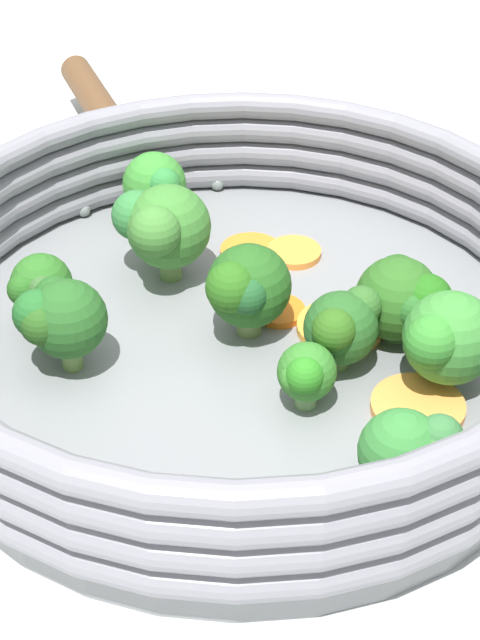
{
  "coord_description": "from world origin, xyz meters",
  "views": [
    {
      "loc": [
        -0.24,
        -0.37,
        0.37
      ],
      "look_at": [
        0.0,
        0.0,
        0.03
      ],
      "focal_mm": 60.0,
      "sensor_mm": 36.0,
      "label": 1
    }
  ],
  "objects_px": {
    "skillet": "(240,355)",
    "carrot_slice_4": "(251,251)",
    "carrot_slice_5": "(418,407)",
    "broccoli_floret_0": "(403,298)",
    "carrot_slice_6": "(182,527)",
    "broccoli_floret_2": "(451,339)",
    "carrot_slice_2": "(279,311)",
    "carrot_slice_3": "(340,327)",
    "broccoli_floret_3": "(413,449)",
    "carrot_slice_1": "(294,252)",
    "broccoli_floret_8": "(59,317)",
    "broccoli_floret_7": "(307,373)",
    "broccoli_floret_1": "(155,183)",
    "broccoli_floret_5": "(246,288)",
    "mushroom_piece_0": "(174,233)",
    "broccoli_floret_4": "(157,228)",
    "carrot_slice_0": "(355,315)",
    "broccoli_floret_9": "(342,327)",
    "broccoli_floret_6": "(40,288)"
  },
  "relations": [
    {
      "from": "broccoli_floret_0",
      "to": "carrot_slice_2",
      "type": "bearing_deg",
      "value": 128.97
    },
    {
      "from": "carrot_slice_1",
      "to": "mushroom_piece_0",
      "type": "bearing_deg",
      "value": 136.3
    },
    {
      "from": "broccoli_floret_7",
      "to": "broccoli_floret_4",
      "type": "bearing_deg",
      "value": 92.8
    },
    {
      "from": "carrot_slice_5",
      "to": "broccoli_floret_0",
      "type": "height_order",
      "value": "broccoli_floret_0"
    },
    {
      "from": "carrot_slice_1",
      "to": "broccoli_floret_6",
      "type": "distance_m",
      "value": 0.16
    },
    {
      "from": "carrot_slice_3",
      "to": "broccoli_floret_7",
      "type": "bearing_deg",
      "value": -142.14
    },
    {
      "from": "broccoli_floret_3",
      "to": "broccoli_floret_5",
      "type": "bearing_deg",
      "value": 89.44
    },
    {
      "from": "carrot_slice_1",
      "to": "broccoli_floret_1",
      "type": "height_order",
      "value": "broccoli_floret_1"
    },
    {
      "from": "carrot_slice_6",
      "to": "broccoli_floret_4",
      "type": "distance_m",
      "value": 0.19
    },
    {
      "from": "skillet",
      "to": "carrot_slice_2",
      "type": "bearing_deg",
      "value": 16.33
    },
    {
      "from": "carrot_slice_5",
      "to": "carrot_slice_6",
      "type": "relative_size",
      "value": 1.08
    },
    {
      "from": "carrot_slice_3",
      "to": "carrot_slice_4",
      "type": "height_order",
      "value": "same"
    },
    {
      "from": "broccoli_floret_8",
      "to": "broccoli_floret_9",
      "type": "height_order",
      "value": "broccoli_floret_8"
    },
    {
      "from": "carrot_slice_1",
      "to": "broccoli_floret_4",
      "type": "distance_m",
      "value": 0.09
    },
    {
      "from": "broccoli_floret_0",
      "to": "broccoli_floret_1",
      "type": "height_order",
      "value": "broccoli_floret_0"
    },
    {
      "from": "carrot_slice_3",
      "to": "broccoli_floret_3",
      "type": "relative_size",
      "value": 1.06
    },
    {
      "from": "carrot_slice_0",
      "to": "broccoli_floret_9",
      "type": "bearing_deg",
      "value": -139.07
    },
    {
      "from": "carrot_slice_0",
      "to": "broccoli_floret_7",
      "type": "bearing_deg",
      "value": -146.11
    },
    {
      "from": "carrot_slice_4",
      "to": "broccoli_floret_9",
      "type": "relative_size",
      "value": 0.81
    },
    {
      "from": "carrot_slice_1",
      "to": "carrot_slice_5",
      "type": "xyz_separation_m",
      "value": [
        -0.03,
        -0.15,
        0.0
      ]
    },
    {
      "from": "carrot_slice_6",
      "to": "broccoli_floret_2",
      "type": "bearing_deg",
      "value": 3.58
    },
    {
      "from": "carrot_slice_2",
      "to": "broccoli_floret_4",
      "type": "height_order",
      "value": "broccoli_floret_4"
    },
    {
      "from": "broccoli_floret_4",
      "to": "mushroom_piece_0",
      "type": "relative_size",
      "value": 1.95
    },
    {
      "from": "carrot_slice_2",
      "to": "broccoli_floret_7",
      "type": "relative_size",
      "value": 0.79
    },
    {
      "from": "skillet",
      "to": "broccoli_floret_8",
      "type": "relative_size",
      "value": 6.53
    },
    {
      "from": "broccoli_floret_3",
      "to": "carrot_slice_1",
      "type": "bearing_deg",
      "value": 69.83
    },
    {
      "from": "broccoli_floret_5",
      "to": "mushroom_piece_0",
      "type": "distance_m",
      "value": 0.1
    },
    {
      "from": "carrot_slice_3",
      "to": "broccoli_floret_4",
      "type": "bearing_deg",
      "value": 121.56
    },
    {
      "from": "carrot_slice_3",
      "to": "carrot_slice_6",
      "type": "relative_size",
      "value": 1.08
    },
    {
      "from": "carrot_slice_3",
      "to": "broccoli_floret_5",
      "type": "distance_m",
      "value": 0.06
    },
    {
      "from": "carrot_slice_1",
      "to": "broccoli_floret_9",
      "type": "bearing_deg",
      "value": -112.83
    },
    {
      "from": "skillet",
      "to": "carrot_slice_4",
      "type": "bearing_deg",
      "value": 52.42
    },
    {
      "from": "broccoli_floret_6",
      "to": "broccoli_floret_8",
      "type": "xyz_separation_m",
      "value": [
        -0.0,
        -0.03,
        0.0
      ]
    },
    {
      "from": "broccoli_floret_1",
      "to": "carrot_slice_2",
      "type": "bearing_deg",
      "value": -85.98
    },
    {
      "from": "carrot_slice_0",
      "to": "carrot_slice_6",
      "type": "relative_size",
      "value": 0.69
    },
    {
      "from": "broccoli_floret_3",
      "to": "mushroom_piece_0",
      "type": "height_order",
      "value": "broccoli_floret_3"
    },
    {
      "from": "carrot_slice_0",
      "to": "broccoli_floret_5",
      "type": "distance_m",
      "value": 0.07
    },
    {
      "from": "carrot_slice_5",
      "to": "carrot_slice_3",
      "type": "bearing_deg",
      "value": 84.53
    },
    {
      "from": "broccoli_floret_3",
      "to": "carrot_slice_2",
      "type": "bearing_deg",
      "value": 79.09
    },
    {
      "from": "skillet",
      "to": "carrot_slice_0",
      "type": "distance_m",
      "value": 0.07
    },
    {
      "from": "carrot_slice_1",
      "to": "broccoli_floret_4",
      "type": "bearing_deg",
      "value": 165.12
    },
    {
      "from": "carrot_slice_4",
      "to": "broccoli_floret_5",
      "type": "distance_m",
      "value": 0.08
    },
    {
      "from": "carrot_slice_3",
      "to": "broccoli_floret_7",
      "type": "xyz_separation_m",
      "value": [
        -0.05,
        -0.04,
        0.02
      ]
    },
    {
      "from": "carrot_slice_5",
      "to": "carrot_slice_6",
      "type": "height_order",
      "value": "same"
    },
    {
      "from": "broccoli_floret_3",
      "to": "broccoli_floret_7",
      "type": "height_order",
      "value": "broccoli_floret_3"
    },
    {
      "from": "broccoli_floret_8",
      "to": "carrot_slice_1",
      "type": "bearing_deg",
      "value": 7.13
    },
    {
      "from": "broccoli_floret_4",
      "to": "broccoli_floret_6",
      "type": "distance_m",
      "value": 0.08
    },
    {
      "from": "carrot_slice_4",
      "to": "carrot_slice_5",
      "type": "xyz_separation_m",
      "value": [
        -0.01,
        -0.16,
        0.0
      ]
    },
    {
      "from": "carrot_slice_2",
      "to": "broccoli_floret_8",
      "type": "height_order",
      "value": "broccoli_floret_8"
    },
    {
      "from": "carrot_slice_3",
      "to": "carrot_slice_4",
      "type": "relative_size",
      "value": 1.26
    }
  ]
}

